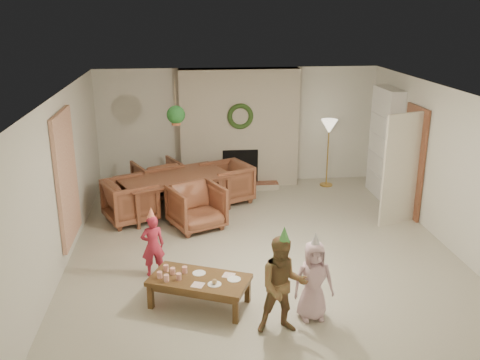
{
  "coord_description": "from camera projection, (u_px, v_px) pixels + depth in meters",
  "views": [
    {
      "loc": [
        -1.18,
        -7.59,
        3.7
      ],
      "look_at": [
        -0.3,
        0.4,
        1.05
      ],
      "focal_mm": 39.39,
      "sensor_mm": 36.0,
      "label": 1
    }
  ],
  "objects": [
    {
      "name": "floor",
      "position": [
        261.0,
        249.0,
        8.45
      ],
      "size": [
        7.0,
        7.0,
        0.0
      ],
      "primitive_type": "plane",
      "color": "#B7B29E",
      "rests_on": "ground"
    },
    {
      "name": "ceiling",
      "position": [
        263.0,
        93.0,
        7.66
      ],
      "size": [
        7.0,
        7.0,
        0.0
      ],
      "primitive_type": "plane",
      "rotation": [
        3.14,
        0.0,
        0.0
      ],
      "color": "white",
      "rests_on": "wall_back"
    },
    {
      "name": "wall_back",
      "position": [
        238.0,
        126.0,
        11.36
      ],
      "size": [
        7.0,
        0.0,
        7.0
      ],
      "primitive_type": "plane",
      "rotation": [
        1.57,
        0.0,
        0.0
      ],
      "color": "silver",
      "rests_on": "floor"
    },
    {
      "name": "wall_front",
      "position": [
        320.0,
        292.0,
        4.75
      ],
      "size": [
        7.0,
        0.0,
        7.0
      ],
      "primitive_type": "plane",
      "rotation": [
        -1.57,
        0.0,
        0.0
      ],
      "color": "silver",
      "rests_on": "floor"
    },
    {
      "name": "wall_left",
      "position": [
        61.0,
        182.0,
        7.75
      ],
      "size": [
        0.0,
        7.0,
        7.0
      ],
      "primitive_type": "plane",
      "rotation": [
        1.57,
        0.0,
        1.57
      ],
      "color": "silver",
      "rests_on": "floor"
    },
    {
      "name": "wall_right",
      "position": [
        449.0,
        169.0,
        8.37
      ],
      "size": [
        0.0,
        7.0,
        7.0
      ],
      "primitive_type": "plane",
      "rotation": [
        1.57,
        0.0,
        -1.57
      ],
      "color": "silver",
      "rests_on": "floor"
    },
    {
      "name": "fireplace_mass",
      "position": [
        239.0,
        128.0,
        11.17
      ],
      "size": [
        2.5,
        0.4,
        2.5
      ],
      "primitive_type": "cube",
      "color": "#4C2114",
      "rests_on": "floor"
    },
    {
      "name": "fireplace_hearth",
      "position": [
        241.0,
        186.0,
        11.21
      ],
      "size": [
        1.6,
        0.3,
        0.12
      ],
      "primitive_type": "cube",
      "color": "maroon",
      "rests_on": "floor"
    },
    {
      "name": "fireplace_firebox",
      "position": [
        240.0,
        167.0,
        11.25
      ],
      "size": [
        0.75,
        0.12,
        0.75
      ],
      "primitive_type": "cube",
      "color": "black",
      "rests_on": "floor"
    },
    {
      "name": "fireplace_wreath",
      "position": [
        240.0,
        116.0,
        10.86
      ],
      "size": [
        0.54,
        0.1,
        0.54
      ],
      "primitive_type": "torus",
      "rotation": [
        1.57,
        0.0,
        0.0
      ],
      "color": "#213F17",
      "rests_on": "fireplace_mass"
    },
    {
      "name": "floor_lamp_base",
      "position": [
        326.0,
        185.0,
        11.47
      ],
      "size": [
        0.27,
        0.27,
        0.03
      ],
      "primitive_type": "cylinder",
      "color": "gold",
      "rests_on": "floor"
    },
    {
      "name": "floor_lamp_post",
      "position": [
        328.0,
        155.0,
        11.26
      ],
      "size": [
        0.03,
        0.03,
        1.31
      ],
      "primitive_type": "cylinder",
      "color": "gold",
      "rests_on": "floor"
    },
    {
      "name": "floor_lamp_shade",
      "position": [
        329.0,
        126.0,
        11.06
      ],
      "size": [
        0.35,
        0.35,
        0.29
      ],
      "primitive_type": "cone",
      "rotation": [
        3.14,
        0.0,
        0.0
      ],
      "color": "beige",
      "rests_on": "floor_lamp_post"
    },
    {
      "name": "bookshelf_carcass",
      "position": [
        385.0,
        143.0,
        10.57
      ],
      "size": [
        0.3,
        1.0,
        2.2
      ],
      "primitive_type": "cube",
      "color": "white",
      "rests_on": "floor"
    },
    {
      "name": "bookshelf_shelf_a",
      "position": [
        381.0,
        174.0,
        10.77
      ],
      "size": [
        0.3,
        0.92,
        0.03
      ],
      "primitive_type": "cube",
      "color": "white",
      "rests_on": "bookshelf_carcass"
    },
    {
      "name": "bookshelf_shelf_b",
      "position": [
        383.0,
        155.0,
        10.64
      ],
      "size": [
        0.3,
        0.92,
        0.03
      ],
      "primitive_type": "cube",
      "color": "white",
      "rests_on": "bookshelf_carcass"
    },
    {
      "name": "bookshelf_shelf_c",
      "position": [
        385.0,
        136.0,
        10.52
      ],
      "size": [
        0.3,
        0.92,
        0.03
      ],
      "primitive_type": "cube",
      "color": "white",
      "rests_on": "bookshelf_carcass"
    },
    {
      "name": "bookshelf_shelf_d",
      "position": [
        386.0,
        116.0,
        10.39
      ],
      "size": [
        0.3,
        0.92,
        0.03
      ],
      "primitive_type": "cube",
      "color": "white",
      "rests_on": "bookshelf_carcass"
    },
    {
      "name": "books_row_lower",
      "position": [
        383.0,
        169.0,
        10.58
      ],
      "size": [
        0.2,
        0.4,
        0.24
      ],
      "primitive_type": "cube",
      "color": "#B52D21",
      "rests_on": "bookshelf_shelf_a"
    },
    {
      "name": "books_row_mid",
      "position": [
        382.0,
        148.0,
        10.65
      ],
      "size": [
        0.2,
        0.44,
        0.24
      ],
      "primitive_type": "cube",
      "color": "#22517F",
      "rests_on": "bookshelf_shelf_b"
    },
    {
      "name": "books_row_upper",
      "position": [
        386.0,
        130.0,
        10.38
      ],
      "size": [
        0.2,
        0.36,
        0.22
      ],
      "primitive_type": "cube",
      "color": "olive",
      "rests_on": "bookshelf_shelf_c"
    },
    {
      "name": "door_frame",
      "position": [
        413.0,
        162.0,
        9.57
      ],
      "size": [
        0.05,
        0.86,
        2.04
      ],
      "primitive_type": "cube",
      "color": "brown",
      "rests_on": "floor"
    },
    {
      "name": "door_leaf",
      "position": [
        401.0,
        170.0,
        9.18
      ],
      "size": [
        0.77,
        0.32,
        2.0
      ],
      "primitive_type": "cube",
      "rotation": [
        0.0,
        0.0,
        -1.22
      ],
      "color": "beige",
      "rests_on": "floor"
    },
    {
      "name": "curtain_panel",
      "position": [
        67.0,
        178.0,
        7.94
      ],
      "size": [
        0.06,
        1.2,
        2.0
      ],
      "primitive_type": "cube",
      "color": "beige",
      "rests_on": "wall_left"
    },
    {
      "name": "dining_table",
      "position": [
        176.0,
        194.0,
        9.88
      ],
      "size": [
        2.29,
        1.86,
        0.71
      ],
      "primitive_type": "imported",
      "rotation": [
        0.0,
        0.0,
        0.43
      ],
      "color": "brown",
      "rests_on": "floor"
    },
    {
      "name": "dining_chair_near",
      "position": [
        197.0,
        207.0,
        9.15
      ],
      "size": [
        1.12,
        1.13,
        0.78
      ],
      "primitive_type": "imported",
      "rotation": [
        0.0,
        0.0,
        0.43
      ],
      "color": "brown",
      "rests_on": "floor"
    },
    {
      "name": "dining_chair_far",
      "position": [
        157.0,
        180.0,
        10.59
      ],
      "size": [
        1.12,
        1.13,
        0.78
      ],
      "primitive_type": "imported",
      "rotation": [
        0.0,
        0.0,
        3.57
      ],
      "color": "brown",
      "rests_on": "floor"
    },
    {
      "name": "dining_chair_left",
      "position": [
        130.0,
        201.0,
        9.44
      ],
      "size": [
        1.13,
        1.12,
        0.78
      ],
      "primitive_type": "imported",
      "rotation": [
        0.0,
        0.0,
        2.0
      ],
      "color": "brown",
      "rests_on": "floor"
    },
    {
      "name": "dining_chair_right",
      "position": [
        227.0,
        183.0,
        10.41
      ],
      "size": [
        1.13,
        1.12,
        0.78
      ],
      "primitive_type": "imported",
      "rotation": [
        0.0,
        0.0,
        -1.14
      ],
      "color": "brown",
      "rests_on": "floor"
    },
    {
      "name": "hanging_plant_cord",
      "position": [
        175.0,
        102.0,
        9.06
      ],
      "size": [
        0.01,
        0.01,
        0.7
      ],
      "primitive_type": "cylinder",
      "color": "tan",
      "rests_on": "ceiling"
    },
    {
      "name": "hanging_plant_pot",
      "position": [
        176.0,
        122.0,
        9.17
      ],
      "size": [
        0.16,
        0.16,
        0.12
      ],
      "primitive_type": "cylinder",
      "color": "#A35534",
      "rests_on": "hanging_plant_cord"
    },
    {
      "name": "hanging_plant_foliage",
      "position": [
        176.0,
        115.0,
        9.13
      ],
      "size": [
        0.32,
        0.32,
        0.32
      ],
      "primitive_type": "sphere",
      "color": "#194B1E",
      "rests_on": "hanging_plant_pot"
    },
    {
      "name": "coffee_table_top",
      "position": [
        199.0,
        280.0,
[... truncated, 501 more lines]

